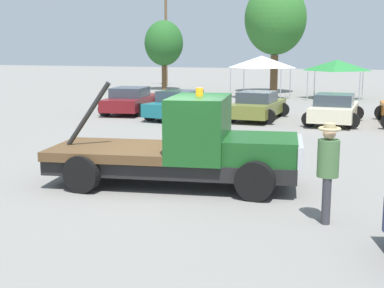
% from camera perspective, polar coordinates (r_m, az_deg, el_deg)
% --- Properties ---
extents(ground_plane, '(160.00, 160.00, 0.00)m').
position_cam_1_polar(ground_plane, '(13.14, -2.05, -4.38)').
color(ground_plane, gray).
extents(tow_truck, '(6.33, 3.21, 2.51)m').
position_cam_1_polar(tow_truck, '(12.87, -0.45, -0.41)').
color(tow_truck, black).
rests_on(tow_truck, ground).
extents(person_near_truck, '(0.43, 0.43, 1.92)m').
position_cam_1_polar(person_near_truck, '(10.41, 14.30, -2.15)').
color(person_near_truck, '#38383D').
rests_on(person_near_truck, ground).
extents(parked_car_maroon, '(2.97, 5.13, 1.34)m').
position_cam_1_polar(parked_car_maroon, '(28.12, -6.51, 4.65)').
color(parked_car_maroon, maroon).
rests_on(parked_car_maroon, ground).
extents(parked_car_teal, '(2.75, 4.66, 1.34)m').
position_cam_1_polar(parked_car_teal, '(25.67, -1.12, 4.20)').
color(parked_car_teal, '#196670').
rests_on(parked_car_teal, ground).
extents(parked_car_olive, '(2.39, 4.47, 1.34)m').
position_cam_1_polar(parked_car_olive, '(25.39, 7.04, 4.06)').
color(parked_car_olive, olive).
rests_on(parked_car_olive, ground).
extents(parked_car_cream, '(2.41, 4.28, 1.34)m').
position_cam_1_polar(parked_car_cream, '(24.61, 14.93, 3.60)').
color(parked_car_cream, beige).
rests_on(parked_car_cream, ground).
extents(canopy_tent_white, '(3.39, 3.39, 2.85)m').
position_cam_1_polar(canopy_tent_white, '(36.42, 7.44, 8.68)').
color(canopy_tent_white, '#9E9EA3').
rests_on(canopy_tent_white, ground).
extents(canopy_tent_green, '(3.31, 3.31, 2.60)m').
position_cam_1_polar(canopy_tent_green, '(36.85, 15.18, 8.11)').
color(canopy_tent_green, '#9E9EA3').
rests_on(canopy_tent_green, ground).
extents(tree_center, '(3.12, 3.12, 5.58)m').
position_cam_1_polar(tree_center, '(44.01, -3.02, 10.67)').
color(tree_center, brown).
rests_on(tree_center, ground).
extents(tree_right, '(4.57, 4.57, 8.15)m').
position_cam_1_polar(tree_right, '(41.06, 8.89, 13.02)').
color(tree_right, brown).
rests_on(tree_right, ground).
extents(utility_pole, '(2.20, 0.24, 8.73)m').
position_cam_1_polar(utility_pole, '(48.47, -2.80, 11.67)').
color(utility_pole, brown).
rests_on(utility_pole, ground).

